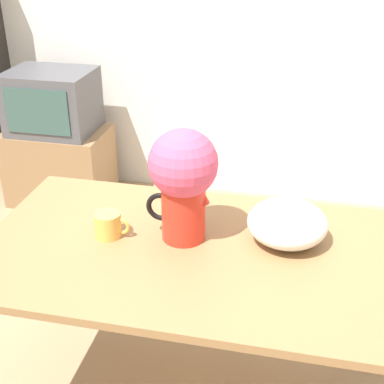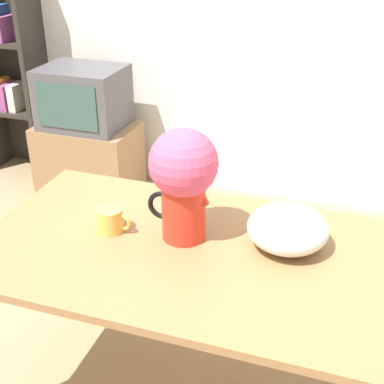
# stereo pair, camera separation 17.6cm
# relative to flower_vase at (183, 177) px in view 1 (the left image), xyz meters

# --- Properties ---
(wall_back) EXTENTS (8.00, 0.05, 2.60)m
(wall_back) POSITION_rel_flower_vase_xyz_m (0.05, 1.82, 0.33)
(wall_back) COLOR silver
(wall_back) RESTS_ON ground_plane
(table) EXTENTS (1.54, 0.86, 0.73)m
(table) POSITION_rel_flower_vase_xyz_m (0.06, -0.07, -0.33)
(table) COLOR olive
(table) RESTS_ON ground_plane
(flower_vase) EXTENTS (0.26, 0.24, 0.41)m
(flower_vase) POSITION_rel_flower_vase_xyz_m (0.00, 0.00, 0.00)
(flower_vase) COLOR red
(flower_vase) RESTS_ON table
(coffee_mug) EXTENTS (0.13, 0.10, 0.09)m
(coffee_mug) POSITION_rel_flower_vase_xyz_m (-0.27, -0.05, -0.20)
(coffee_mug) COLOR gold
(coffee_mug) RESTS_ON table
(white_bowl) EXTENTS (0.28, 0.28, 0.15)m
(white_bowl) POSITION_rel_flower_vase_xyz_m (0.36, 0.05, -0.17)
(white_bowl) COLOR white
(white_bowl) RESTS_ON table
(tv_stand) EXTENTS (0.66, 0.43, 0.51)m
(tv_stand) POSITION_rel_flower_vase_xyz_m (-1.21, 1.44, -0.72)
(tv_stand) COLOR #8E6B47
(tv_stand) RESTS_ON ground_plane
(tv_set) EXTENTS (0.53, 0.42, 0.39)m
(tv_set) POSITION_rel_flower_vase_xyz_m (-1.21, 1.44, -0.27)
(tv_set) COLOR #4C4C51
(tv_set) RESTS_ON tv_stand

